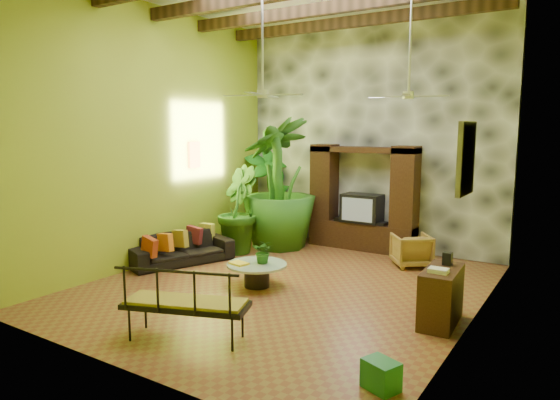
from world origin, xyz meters
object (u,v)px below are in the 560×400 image
Objects in this scene: coffee_table at (257,272)px; side_console at (441,296)px; tall_plant_a at (269,191)px; ceiling_fan_front at (263,81)px; wicker_armchair at (411,250)px; iron_bench at (182,300)px; entertainment_center at (362,206)px; green_bin at (381,375)px; tall_plant_b at (237,209)px; ceiling_fan_back at (409,83)px; tall_plant_c at (279,183)px; sofa at (181,248)px.

coffee_table is 3.06m from side_console.
tall_plant_a reaches higher than coffee_table.
wicker_armchair is (1.58, 2.76, -3.09)m from ceiling_fan_front.
iron_bench is at bearing -66.03° from tall_plant_a.
green_bin is at bearing -64.48° from entertainment_center.
tall_plant_b is at bearing 141.74° from green_bin.
entertainment_center is 1.29× the size of ceiling_fan_front.
side_console is at bearing 0.96° from coffee_table.
side_console is at bearing 3.10° from ceiling_fan_front.
iron_bench is 1.74× the size of side_console.
coffee_table is (1.75, -1.72, -0.68)m from tall_plant_b.
ceiling_fan_back is 0.64× the size of tall_plant_c.
ceiling_fan_front is at bearing 145.36° from green_bin.
sofa is 1.53m from tall_plant_b.
tall_plant_c reaches higher than green_bin.
tall_plant_c is (-1.43, 2.68, -1.95)m from ceiling_fan_front.
sofa is at bearing 168.29° from ceiling_fan_front.
wicker_armchair is 1.97× the size of green_bin.
entertainment_center is 1.06× the size of tall_plant_a.
tall_plant_b is 2.54m from coffee_table.
green_bin is at bearing -94.25° from side_console.
tall_plant_a is at bearing -48.58° from wicker_armchair.
sofa reaches higher than coffee_table.
wicker_armchair is at bearing 56.05° from coffee_table.
tall_plant_b reaches higher than green_bin.
wicker_armchair is at bearing 1.51° from tall_plant_c.
entertainment_center is 4.34m from side_console.
sofa is 0.90× the size of tall_plant_a.
wicker_armchair is 0.24× the size of tall_plant_c.
coffee_table is 0.61× the size of iron_bench.
ceiling_fan_front is (-0.20, -3.54, 2.44)m from entertainment_center.
ceiling_fan_front is at bearing -57.32° from tall_plant_a.
ceiling_fan_front is 4.15m from side_console.
ceiling_fan_back is at bearing -18.52° from tall_plant_c.
ceiling_fan_front reaches higher than iron_bench.
tall_plant_b is at bearing -79.50° from tall_plant_a.
ceiling_fan_front reaches higher than coffee_table.
iron_bench is (0.28, -2.19, -2.87)m from ceiling_fan_front.
green_bin is at bearing -73.98° from ceiling_fan_back.
sofa is 5.20m from side_console.
ceiling_fan_back is 3.30m from wicker_armchair.
tall_plant_b is 1.12× the size of iron_bench.
sofa is 2.94× the size of wicker_armchair.
tall_plant_b is (-3.54, -0.94, 0.62)m from wicker_armchair.
tall_plant_a is 0.78× the size of tall_plant_c.
tall_plant_a is at bearing 93.71° from iron_bench.
ceiling_fan_front is at bearing -42.91° from tall_plant_b.
tall_plant_a is 7.56m from green_bin.
ceiling_fan_front reaches higher than tall_plant_c.
tall_plant_b is 4.61m from iron_bench.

